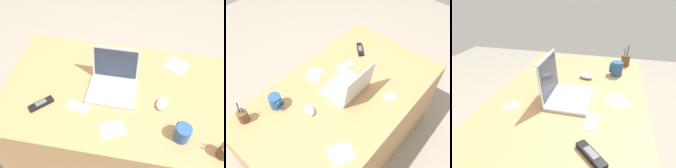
{
  "view_description": "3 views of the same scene",
  "coord_description": "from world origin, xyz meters",
  "views": [
    {
      "loc": [
        0.13,
        -1.03,
        2.0
      ],
      "look_at": [
        -0.05,
        -0.02,
        0.81
      ],
      "focal_mm": 39.81,
      "sensor_mm": 36.0,
      "label": 1
    },
    {
      "loc": [
        0.89,
        0.74,
        2.13
      ],
      "look_at": [
        -0.02,
        -0.06,
        0.77
      ],
      "focal_mm": 39.16,
      "sensor_mm": 36.0,
      "label": 2
    },
    {
      "loc": [
        -1.08,
        -0.24,
        1.35
      ],
      "look_at": [
        -0.05,
        0.02,
        0.82
      ],
      "focal_mm": 32.33,
      "sensor_mm": 36.0,
      "label": 3
    }
  ],
  "objects": [
    {
      "name": "pen_holder",
      "position": [
        0.62,
        -0.34,
        0.77
      ],
      "size": [
        0.07,
        0.07,
        0.18
      ],
      "color": "brown",
      "rests_on": "desk"
    },
    {
      "name": "paper_note_left",
      "position": [
        -0.24,
        -0.17,
        0.72
      ],
      "size": [
        0.15,
        0.08,
        0.0
      ],
      "primitive_type": "cube",
      "rotation": [
        0.0,
        0.0,
        -0.15
      ],
      "color": "white",
      "rests_on": "desk"
    },
    {
      "name": "computer_mouse",
      "position": [
        0.27,
        -0.06,
        0.74
      ],
      "size": [
        0.09,
        0.12,
        0.04
      ],
      "primitive_type": "ellipsoid",
      "rotation": [
        0.0,
        0.0,
        -0.32
      ],
      "color": "white",
      "rests_on": "desk"
    },
    {
      "name": "desk",
      "position": [
        0.0,
        0.0,
        0.36
      ],
      "size": [
        1.58,
        0.92,
        0.72
      ],
      "primitive_type": "cube",
      "color": "tan",
      "rests_on": "ground"
    },
    {
      "name": "paper_note_near_laptop",
      "position": [
        0.37,
        0.31,
        0.72
      ],
      "size": [
        0.19,
        0.18,
        0.0
      ],
      "primitive_type": "cube",
      "rotation": [
        0.0,
        0.0,
        -0.45
      ],
      "color": "white",
      "rests_on": "desk"
    },
    {
      "name": "coffee_mug_white",
      "position": [
        0.39,
        -0.27,
        0.77
      ],
      "size": [
        0.09,
        0.1,
        0.1
      ],
      "color": "#26518C",
      "rests_on": "desk"
    },
    {
      "name": "cordless_phone",
      "position": [
        -0.48,
        -0.2,
        0.73
      ],
      "size": [
        0.14,
        0.14,
        0.03
      ],
      "color": "black",
      "rests_on": "desk"
    },
    {
      "name": "laptop",
      "position": [
        -0.05,
        0.03,
        0.77
      ],
      "size": [
        0.32,
        0.27,
        0.26
      ],
      "color": "silver",
      "rests_on": "desk"
    },
    {
      "name": "paper_note_front",
      "position": [
        -0.21,
        0.29,
        0.72
      ],
      "size": [
        0.11,
        0.1,
        0.0
      ],
      "primitive_type": "cube",
      "rotation": [
        0.0,
        0.0,
        -0.72
      ],
      "color": "white",
      "rests_on": "desk"
    },
    {
      "name": "paper_note_right",
      "position": [
        -0.0,
        -0.29,
        0.72
      ],
      "size": [
        0.18,
        0.16,
        0.0
      ],
      "primitive_type": "cube",
      "rotation": [
        0.0,
        0.0,
        0.45
      ],
      "color": "white",
      "rests_on": "desk"
    }
  ]
}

